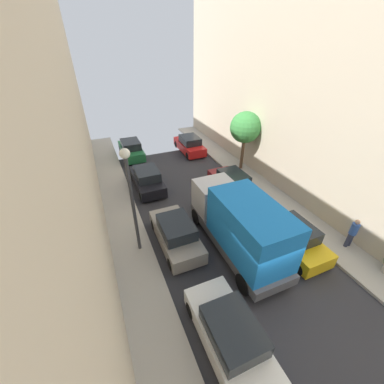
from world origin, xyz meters
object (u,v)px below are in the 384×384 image
object	(u,v)px
parked_car_right_4	(190,145)
delivery_truck	(239,224)
parked_car_left_4	(147,179)
pedestrian	(353,232)
parked_car_left_3	(176,233)
parked_car_right_3	(232,183)
parked_car_left_2	(230,335)
street_tree_1	(245,128)
parked_car_right_2	(291,236)
lamp_post	(130,189)
parked_car_left_5	(131,149)

from	to	relation	value
parked_car_right_4	delivery_truck	xyz separation A→B (m)	(-2.70, -12.90, 1.07)
parked_car_left_4	pedestrian	size ratio (longest dim) A/B	2.44
parked_car_left_3	parked_car_right_3	size ratio (longest dim) A/B	1.00
delivery_truck	parked_car_right_4	bearing A→B (deg)	78.18
delivery_truck	parked_car_left_3	bearing A→B (deg)	148.57
parked_car_left_2	parked_car_left_3	xyz separation A→B (m)	(0.00, 5.56, 0.00)
parked_car_right_3	street_tree_1	world-z (taller)	street_tree_1
parked_car_left_3	parked_car_left_4	bearing A→B (deg)	90.00
parked_car_right_2	lamp_post	world-z (taller)	lamp_post
parked_car_left_3	parked_car_right_3	world-z (taller)	same
parked_car_right_4	lamp_post	xyz separation A→B (m)	(-7.30, -10.95, 3.05)
parked_car_right_2	street_tree_1	xyz separation A→B (m)	(2.54, 8.65, 2.85)
parked_car_left_2	delivery_truck	world-z (taller)	delivery_truck
parked_car_left_3	parked_car_left_5	distance (m)	12.30
lamp_post	parked_car_right_2	bearing A→B (deg)	-21.10
parked_car_right_2	parked_car_right_4	xyz separation A→B (m)	(0.00, 13.77, 0.00)
parked_car_left_5	street_tree_1	bearing A→B (deg)	-37.83
parked_car_left_2	street_tree_1	world-z (taller)	street_tree_1
parked_car_left_4	parked_car_right_2	bearing A→B (deg)	-58.33
parked_car_left_3	pedestrian	size ratio (longest dim) A/B	2.44
parked_car_left_3	delivery_truck	size ratio (longest dim) A/B	0.64
street_tree_1	lamp_post	bearing A→B (deg)	-149.36
parked_car_left_5	parked_car_right_3	bearing A→B (deg)	-58.80
parked_car_left_2	parked_car_left_3	size ratio (longest dim) A/B	1.00
parked_car_left_3	parked_car_left_5	size ratio (longest dim) A/B	1.00
pedestrian	lamp_post	size ratio (longest dim) A/B	0.31
parked_car_left_4	parked_car_left_3	bearing A→B (deg)	-90.00
parked_car_left_2	lamp_post	distance (m)	6.88
parked_car_left_2	parked_car_right_3	distance (m)	10.45
parked_car_right_3	parked_car_right_4	bearing A→B (deg)	90.00
parked_car_left_2	delivery_truck	xyz separation A→B (m)	(2.70, 3.91, 1.07)
parked_car_right_3	parked_car_left_4	bearing A→B (deg)	152.15
parked_car_right_2	street_tree_1	bearing A→B (deg)	73.61
parked_car_right_3	street_tree_1	bearing A→B (deg)	47.21
parked_car_right_3	parked_car_right_4	xyz separation A→B (m)	(0.00, 7.87, 0.00)
parked_car_left_4	parked_car_left_5	distance (m)	6.06
parked_car_left_4	parked_car_left_5	bearing A→B (deg)	90.00
parked_car_left_4	delivery_truck	bearing A→B (deg)	-71.11
parked_car_left_2	parked_car_left_3	world-z (taller)	same
parked_car_left_3	pedestrian	distance (m)	8.99
parked_car_right_2	delivery_truck	size ratio (longest dim) A/B	0.64
parked_car_left_5	pedestrian	world-z (taller)	pedestrian
parked_car_right_3	pedestrian	xyz separation A→B (m)	(2.76, -7.14, 0.35)
parked_car_right_3	delivery_truck	xyz separation A→B (m)	(-2.70, -5.04, 1.07)
parked_car_right_3	parked_car_left_5	bearing A→B (deg)	121.20
parked_car_left_4	street_tree_1	size ratio (longest dim) A/B	0.91
parked_car_right_2	parked_car_left_4	bearing A→B (deg)	121.67
parked_car_right_4	delivery_truck	size ratio (longest dim) A/B	0.64
delivery_truck	parked_car_left_2	bearing A→B (deg)	-124.62
street_tree_1	parked_car_left_4	bearing A→B (deg)	179.24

